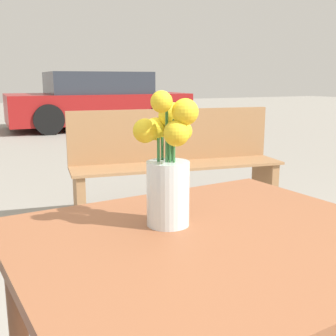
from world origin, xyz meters
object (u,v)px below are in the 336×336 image
table_front (213,277)px  flower_vase (168,171)px  bench_near (175,161)px  parked_car (98,101)px

table_front → flower_vase: (-0.06, 0.11, 0.24)m
bench_near → parked_car: 6.52m
table_front → bench_near: (0.94, 2.05, -0.16)m
table_front → flower_vase: flower_vase is taller
flower_vase → table_front: bearing=-59.3°
flower_vase → parked_car: (2.29, 8.33, -0.27)m
flower_vase → bench_near: (1.00, 1.94, -0.40)m
parked_car → flower_vase: bearing=-105.4°
flower_vase → bench_near: size_ratio=0.20×
flower_vase → parked_car: bearing=74.6°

